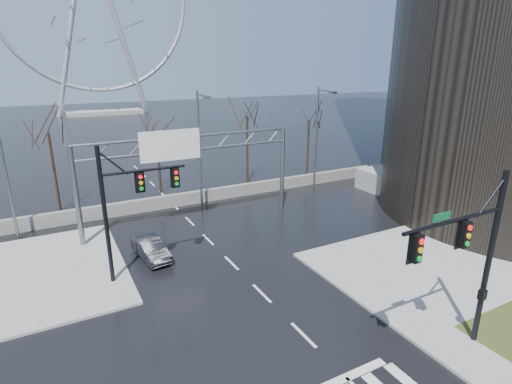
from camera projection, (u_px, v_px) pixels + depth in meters
ground at (303, 335)px, 18.50m from camera, size 260.00×260.00×0.00m
sidewalk_right_ext at (419, 266)px, 24.64m from camera, size 12.00×10.00×0.15m
sidewalk_far at (34, 275)px, 23.63m from camera, size 10.00×12.00×0.15m
tower_podium at (508, 186)px, 37.91m from camera, size 22.00×18.00×2.00m
barrier_wall at (174, 200)px, 35.14m from camera, size 52.00×0.50×1.10m
signal_mast_near at (472, 251)px, 15.92m from camera, size 5.52×0.41×8.00m
signal_mast_far at (125, 201)px, 21.93m from camera, size 4.72×0.41×8.00m
sign_gantry at (186, 161)px, 29.33m from camera, size 16.36×0.40×7.60m
streetlight_left at (3, 160)px, 26.60m from camera, size 0.50×2.55×10.00m
streetlight_mid at (201, 142)px, 32.87m from camera, size 0.50×2.55×10.00m
streetlight_right at (319, 131)px, 38.25m from camera, size 0.50×2.55×10.00m
tree_left at (50, 142)px, 32.40m from camera, size 3.75×3.75×7.50m
tree_center at (157, 140)px, 37.52m from camera, size 3.25×3.25×6.50m
tree_right at (247, 124)px, 40.39m from camera, size 3.90×3.90×7.80m
tree_far_right at (309, 126)px, 44.64m from camera, size 3.40×3.40×6.80m
ferris_wheel at (92, 1)px, 92.65m from camera, size 45.00×6.00×50.91m
car at (151, 248)px, 25.73m from camera, size 1.89×4.14×1.32m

